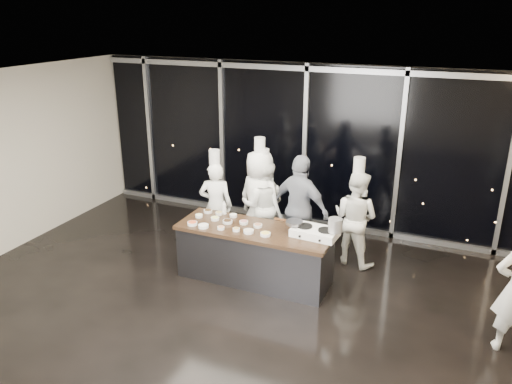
# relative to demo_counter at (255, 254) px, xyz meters

# --- Properties ---
(ground) EXTENTS (9.00, 9.00, 0.00)m
(ground) POSITION_rel_demo_counter_xyz_m (0.00, -0.90, -0.45)
(ground) COLOR black
(ground) RESTS_ON ground
(room_shell) EXTENTS (9.02, 7.02, 3.21)m
(room_shell) POSITION_rel_demo_counter_xyz_m (0.18, -0.90, 1.79)
(room_shell) COLOR beige
(room_shell) RESTS_ON ground
(window_wall) EXTENTS (8.90, 0.11, 3.20)m
(window_wall) POSITION_rel_demo_counter_xyz_m (0.00, 2.53, 1.14)
(window_wall) COLOR black
(window_wall) RESTS_ON ground
(demo_counter) EXTENTS (2.46, 0.86, 0.90)m
(demo_counter) POSITION_rel_demo_counter_xyz_m (0.00, 0.00, 0.00)
(demo_counter) COLOR #343438
(demo_counter) RESTS_ON ground
(stove) EXTENTS (0.71, 0.48, 0.14)m
(stove) POSITION_rel_demo_counter_xyz_m (0.95, 0.10, 0.51)
(stove) COLOR white
(stove) RESTS_ON demo_counter
(frying_pan) EXTENTS (0.47, 0.29, 0.04)m
(frying_pan) POSITION_rel_demo_counter_xyz_m (0.61, 0.11, 0.61)
(frying_pan) COLOR gray
(frying_pan) RESTS_ON stove
(stock_pot) EXTENTS (0.22, 0.22, 0.21)m
(stock_pot) POSITION_rel_demo_counter_xyz_m (1.26, 0.07, 0.69)
(stock_pot) COLOR silver
(stock_pot) RESTS_ON stove
(prep_bowls) EXTENTS (1.42, 0.73, 0.05)m
(prep_bowls) POSITION_rel_demo_counter_xyz_m (-0.48, -0.03, 0.47)
(prep_bowls) COLOR silver
(prep_bowls) RESTS_ON demo_counter
(squeeze_bottle) EXTENTS (0.07, 0.07, 0.24)m
(squeeze_bottle) POSITION_rel_demo_counter_xyz_m (-0.70, 0.34, 0.56)
(squeeze_bottle) COLOR white
(squeeze_bottle) RESTS_ON demo_counter
(chef_far_left) EXTENTS (0.69, 0.56, 1.85)m
(chef_far_left) POSITION_rel_demo_counter_xyz_m (-1.10, 0.80, 0.38)
(chef_far_left) COLOR white
(chef_far_left) RESTS_ON ground
(chef_left) EXTENTS (1.02, 0.81, 2.06)m
(chef_left) POSITION_rel_demo_counter_xyz_m (-0.39, 1.15, 0.47)
(chef_left) COLOR white
(chef_left) RESTS_ON ground
(chef_center) EXTENTS (0.94, 0.82, 1.86)m
(chef_center) POSITION_rel_demo_counter_xyz_m (-0.32, 1.15, 0.38)
(chef_center) COLOR white
(chef_center) RESTS_ON ground
(guest) EXTENTS (1.19, 0.77, 1.88)m
(guest) POSITION_rel_demo_counter_xyz_m (0.44, 0.95, 0.49)
(guest) COLOR #121D33
(guest) RESTS_ON ground
(chef_right) EXTENTS (0.95, 0.84, 1.88)m
(chef_right) POSITION_rel_demo_counter_xyz_m (1.33, 1.21, 0.38)
(chef_right) COLOR white
(chef_right) RESTS_ON ground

